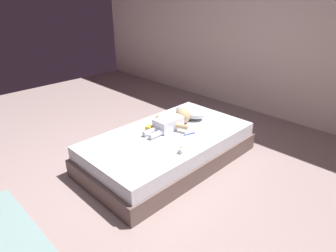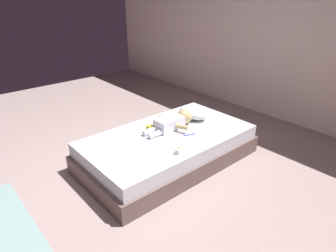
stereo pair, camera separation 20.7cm
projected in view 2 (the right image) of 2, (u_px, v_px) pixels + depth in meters
The scene contains 8 objects.
ground_plane at pixel (111, 189), 3.01m from camera, with size 8.00×8.00×0.00m, color gray.
wall_behind_bed at pixel (284, 29), 4.23m from camera, with size 8.00×0.12×2.68m, color beige.
bed at pixel (168, 148), 3.42m from camera, with size 1.11×2.00×0.36m.
pillow at pixel (193, 112), 3.74m from camera, with size 0.43×0.28×0.15m.
baby at pixel (174, 121), 3.47m from camera, with size 0.49×0.68×0.19m.
toothbrush at pixel (190, 134), 3.32m from camera, with size 0.06×0.15×0.02m.
toy_block at pixel (150, 128), 3.42m from camera, with size 0.08×0.08×0.06m.
baby_bottle at pixel (179, 150), 2.95m from camera, with size 0.09×0.11×0.07m.
Camera 2 is at (2.23, -1.17, 1.85)m, focal length 31.38 mm.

